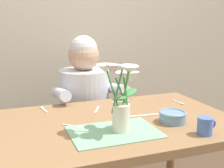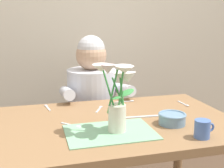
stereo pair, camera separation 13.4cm
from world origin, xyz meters
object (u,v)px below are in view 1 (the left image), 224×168
(coffee_cup, at_px, (205,126))
(dinner_knife, at_px, (142,116))
(flower_vase, at_px, (121,93))
(ceramic_bowl, at_px, (173,116))
(seated_person, at_px, (85,117))

(coffee_cup, bearing_deg, dinner_knife, 114.88)
(flower_vase, height_order, dinner_knife, flower_vase)
(flower_vase, distance_m, ceramic_bowl, 0.33)
(ceramic_bowl, relative_size, dinner_knife, 0.72)
(dinner_knife, bearing_deg, flower_vase, -134.92)
(seated_person, bearing_deg, flower_vase, -88.56)
(ceramic_bowl, xyz_separation_m, dinner_knife, (-0.10, 0.14, -0.03))
(flower_vase, relative_size, dinner_knife, 1.67)
(seated_person, relative_size, ceramic_bowl, 8.35)
(flower_vase, bearing_deg, seated_person, 87.34)
(flower_vase, bearing_deg, coffee_cup, -25.23)
(dinner_knife, bearing_deg, seated_person, 108.33)
(flower_vase, height_order, coffee_cup, flower_vase)
(ceramic_bowl, height_order, dinner_knife, ceramic_bowl)
(ceramic_bowl, bearing_deg, seated_person, 108.93)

